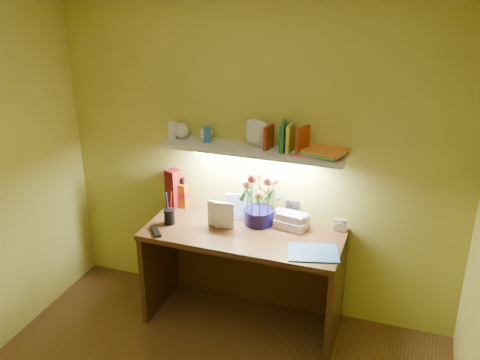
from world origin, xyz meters
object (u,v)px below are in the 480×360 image
Objects in this scene: desk at (243,277)px; desk_clock at (340,225)px; whisky_bottle at (183,193)px; flower_bouquet at (259,199)px; telephone at (292,219)px.

desk is 15.91× the size of desk_clock.
desk is at bearing -167.40° from desk_clock.
desk_clock is at bearing 0.56° from whisky_bottle.
flower_bouquet is at bearing 69.05° from desk.
desk is at bearing -22.52° from whisky_bottle.
desk is 5.73× the size of whisky_bottle.
flower_bouquet is at bearing 179.27° from desk_clock.
desk_clock is 0.36× the size of whisky_bottle.
telephone is 0.90× the size of whisky_bottle.
flower_bouquet is 0.27m from telephone.
whisky_bottle reaches higher than desk_clock.
flower_bouquet is 1.77× the size of telephone.
desk is 3.60× the size of flower_bouquet.
whisky_bottle is at bearing 173.99° from flower_bouquet.
telephone is 0.34m from desk_clock.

